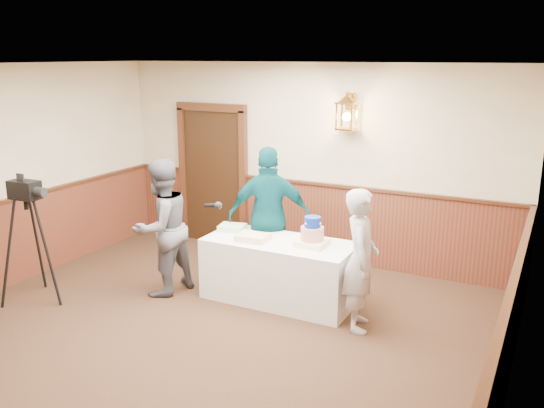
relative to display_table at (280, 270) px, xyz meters
The scene contains 10 objects.
ground 1.96m from the display_table, 99.53° to the right, with size 7.00×7.00×0.00m, color #312013.
room_shell 1.88m from the display_table, 104.47° to the right, with size 6.02×7.02×2.81m.
display_table is the anchor object (origin of this frame).
tiered_cake 0.66m from the display_table, ahead, with size 0.34×0.34×0.35m.
sheet_cake_yellow 0.52m from the display_table, 156.26° to the right, with size 0.37×0.28×0.08m, color #D7CB80.
sheet_cake_green 0.84m from the display_table, behind, with size 0.31×0.25×0.07m, color #93C389.
interviewer 1.53m from the display_table, 161.95° to the right, with size 1.51×0.94×1.69m.
baker 1.19m from the display_table, 13.55° to the right, with size 0.57×0.37×1.56m, color #A7A7AD.
assistant_p 0.76m from the display_table, 129.86° to the left, with size 1.05×0.44×1.80m, color #0A4850.
tv_camera_rig 2.98m from the display_table, 152.77° to the right, with size 0.58×0.54×1.48m.
Camera 1 is at (3.20, -3.93, 2.89)m, focal length 38.00 mm.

